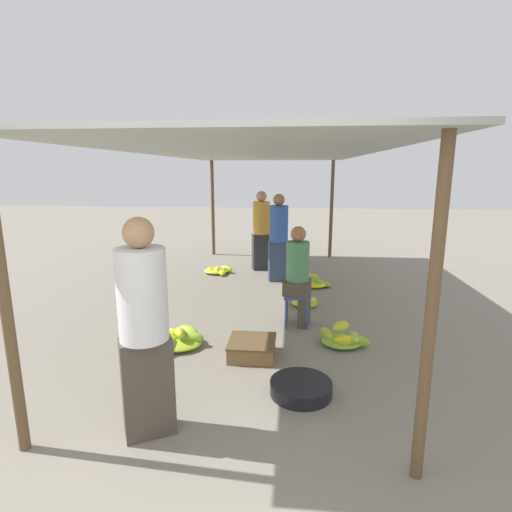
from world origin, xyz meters
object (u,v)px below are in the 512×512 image
shopper_walking_mid (279,236)px  banana_pile_right_1 (305,302)px  vendor_foreground (144,327)px  banana_pile_left_0 (219,270)px  crate_near (252,348)px  banana_pile_right_2 (314,282)px  stool (297,300)px  shopper_walking_far (261,229)px  basin_black (301,388)px  banana_pile_left_1 (179,339)px  banana_pile_right_0 (343,338)px  vendor_seated (299,275)px

shopper_walking_mid → banana_pile_right_1: bearing=-71.4°
vendor_foreground → shopper_walking_mid: bearing=79.9°
banana_pile_left_0 → crate_near: bearing=-73.4°
vendor_foreground → crate_near: vendor_foreground is taller
banana_pile_right_2 → shopper_walking_mid: shopper_walking_mid is taller
banana_pile_right_2 → vendor_foreground: bearing=-109.3°
stool → banana_pile_right_2: size_ratio=0.79×
shopper_walking_far → stool: bearing=-76.5°
basin_black → banana_pile_right_2: size_ratio=1.03×
basin_black → banana_pile_right_2: bearing=85.4°
vendor_foreground → banana_pile_left_1: bearing=98.3°
basin_black → banana_pile_right_0: bearing=65.0°
banana_pile_left_0 → shopper_walking_far: size_ratio=0.37×
banana_pile_right_1 → shopper_walking_far: bearing=111.1°
banana_pile_right_2 → crate_near: bearing=-106.2°
stool → vendor_seated: 0.35m
stool → basin_black: size_ratio=0.77×
banana_pile_right_1 → shopper_walking_mid: shopper_walking_mid is taller
vendor_foreground → shopper_walking_far: 5.43m
basin_black → banana_pile_right_0: banana_pile_right_0 is taller
shopper_walking_mid → banana_pile_right_0: bearing=-72.3°
basin_black → crate_near: bearing=126.3°
banana_pile_right_2 → banana_pile_left_0: bearing=158.1°
vendor_foreground → banana_pile_left_0: (-0.40, 4.99, -0.84)m
banana_pile_left_1 → crate_near: banana_pile_left_1 is taller
banana_pile_left_1 → banana_pile_right_0: size_ratio=1.09×
banana_pile_left_1 → shopper_walking_mid: bearing=70.7°
basin_black → crate_near: (-0.53, 0.73, 0.03)m
vendor_foreground → banana_pile_left_0: size_ratio=2.84×
crate_near → vendor_foreground: bearing=-115.3°
banana_pile_left_0 → banana_pile_right_2: 2.03m
banana_pile_right_1 → banana_pile_right_2: 1.07m
vendor_foreground → banana_pile_right_1: vendor_foreground is taller
shopper_walking_far → banana_pile_left_0: bearing=-152.9°
basin_black → banana_pile_left_0: banana_pile_left_0 is taller
shopper_walking_far → basin_black: bearing=-80.8°
stool → vendor_seated: (0.02, 0.00, 0.35)m
basin_black → banana_pile_right_1: 2.50m
banana_pile_left_0 → crate_near: crate_near is taller
banana_pile_right_0 → crate_near: (-1.05, -0.37, 0.00)m
stool → banana_pile_left_0: stool is taller
basin_black → crate_near: size_ratio=1.11×
banana_pile_left_0 → crate_near: size_ratio=1.17×
banana_pile_right_0 → shopper_walking_mid: 3.03m
crate_near → shopper_walking_mid: 3.26m
vendor_foreground → stool: vendor_foreground is taller
banana_pile_left_1 → banana_pile_right_2: banana_pile_left_1 is taller
shopper_walking_mid → banana_pile_left_0: bearing=161.3°
banana_pile_left_1 → banana_pile_right_0: bearing=5.7°
crate_near → banana_pile_right_0: bearing=19.5°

